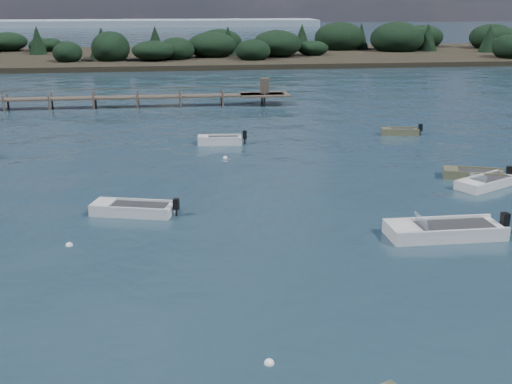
{
  "coord_description": "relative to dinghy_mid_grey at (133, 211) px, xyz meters",
  "views": [
    {
      "loc": [
        -5.7,
        -17.5,
        10.72
      ],
      "look_at": [
        -1.47,
        14.0,
        1.0
      ],
      "focal_mm": 45.0,
      "sensor_mm": 36.0,
      "label": 1
    }
  ],
  "objects": [
    {
      "name": "ground",
      "position": [
        7.82,
        45.68,
        -0.16
      ],
      "size": [
        400.0,
        400.0,
        0.0
      ],
      "primitive_type": "plane",
      "color": "#162834",
      "rests_on": "ground"
    },
    {
      "name": "dinghy_mid_grey",
      "position": [
        0.0,
        0.0,
        0.0
      ],
      "size": [
        4.61,
        2.67,
        1.14
      ],
      "color": "silver",
      "rests_on": "ground"
    },
    {
      "name": "dinghy_extra_a",
      "position": [
        20.44,
        4.05,
        -0.01
      ],
      "size": [
        4.0,
        2.72,
        1.1
      ],
      "color": "#686645",
      "rests_on": "ground"
    },
    {
      "name": "dinghy_mid_white_b",
      "position": [
        20.42,
        2.24,
        -0.01
      ],
      "size": [
        4.42,
        3.36,
        1.12
      ],
      "color": "silver",
      "rests_on": "ground"
    },
    {
      "name": "tender_far_white",
      "position": [
        5.74,
        15.65,
        0.02
      ],
      "size": [
        3.75,
        1.56,
        1.27
      ],
      "color": "silver",
      "rests_on": "ground"
    },
    {
      "name": "tender_far_grey_b",
      "position": [
        20.42,
        17.07,
        0.0
      ],
      "size": [
        3.32,
        1.51,
        1.12
      ],
      "color": "#686645",
      "rests_on": "ground"
    },
    {
      "name": "dinghy_mid_white_a",
      "position": [
        14.54,
        -5.25,
        0.02
      ],
      "size": [
        5.78,
        2.02,
        1.35
      ],
      "color": "silver",
      "rests_on": "ground"
    },
    {
      "name": "buoy_c",
      "position": [
        -2.63,
        -4.12,
        -0.16
      ],
      "size": [
        0.32,
        0.32,
        0.32
      ],
      "primitive_type": "sphere",
      "color": "white",
      "rests_on": "ground"
    },
    {
      "name": "buoy_e",
      "position": [
        5.75,
        11.16,
        -0.16
      ],
      "size": [
        0.32,
        0.32,
        0.32
      ],
      "primitive_type": "sphere",
      "color": "white",
      "rests_on": "ground"
    },
    {
      "name": "buoy_extra_a",
      "position": [
        13.67,
        -3.57,
        -0.16
      ],
      "size": [
        0.32,
        0.32,
        0.32
      ],
      "primitive_type": "sphere",
      "color": "white",
      "rests_on": "ground"
    },
    {
      "name": "buoy_extra_b",
      "position": [
        4.8,
        -14.88,
        -0.16
      ],
      "size": [
        0.32,
        0.32,
        0.32
      ],
      "primitive_type": "sphere",
      "color": "white",
      "rests_on": "ground"
    },
    {
      "name": "jetty",
      "position": [
        -13.92,
        33.68,
        0.83
      ],
      "size": [
        64.5,
        3.2,
        3.4
      ],
      "color": "#4F443A",
      "rests_on": "ground"
    },
    {
      "name": "far_headland",
      "position": [
        32.82,
        85.68,
        1.81
      ],
      "size": [
        190.0,
        40.0,
        5.8
      ],
      "color": "black",
      "rests_on": "ground"
    }
  ]
}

